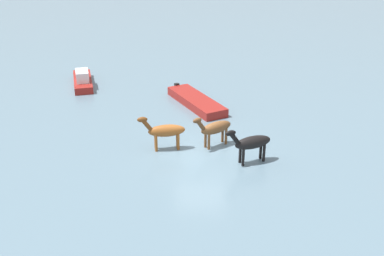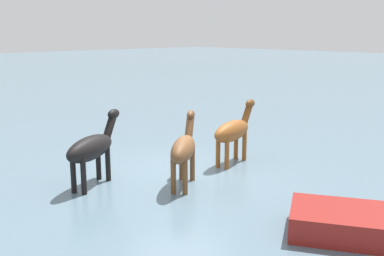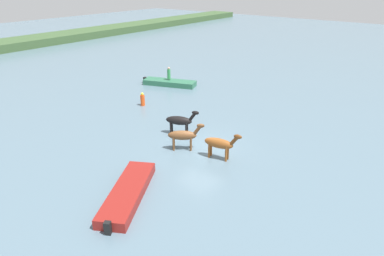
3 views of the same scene
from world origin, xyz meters
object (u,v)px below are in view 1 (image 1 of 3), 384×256
Objects in this scene: horse_dun_straggler at (251,143)px; horse_dark_mare at (165,131)px; horse_chestnut_trailing at (215,128)px; boat_skiff_near at (83,81)px; boat_launch_far at (196,102)px.

horse_dark_mare is (-1.20, -4.04, -0.01)m from horse_dun_straggler.
horse_dun_straggler is 0.98× the size of horse_dark_mare.
horse_chestnut_trailing is 0.46× the size of boat_skiff_near.
horse_chestnut_trailing is 0.88× the size of horse_dark_mare.
boat_launch_far is (-7.21, -2.68, -0.82)m from horse_dun_straggler.
horse_chestnut_trailing is 0.39× the size of boat_launch_far.
boat_skiff_near is at bearing -67.10° from horse_dark_mare.
horse_dun_straggler is at bearing 27.95° from boat_skiff_near.
horse_dark_mare is 6.22m from boat_launch_far.
boat_launch_far is (3.50, 7.90, -0.13)m from boat_skiff_near.
boat_launch_far is (-6.01, 1.36, -0.81)m from horse_dark_mare.
horse_dun_straggler is at bearing 99.13° from horse_chestnut_trailing.
horse_dun_straggler is 15.07m from boat_skiff_near.
horse_dark_mare is 11.56m from boat_skiff_near.
horse_chestnut_trailing is 0.91× the size of horse_dun_straggler.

